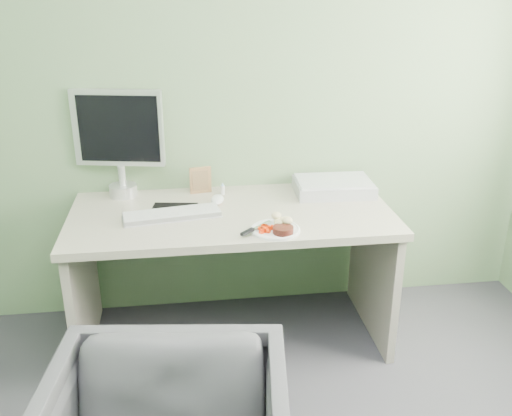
{
  "coord_description": "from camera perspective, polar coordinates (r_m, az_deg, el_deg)",
  "views": [
    {
      "loc": [
        -0.23,
        -0.99,
        1.81
      ],
      "look_at": [
        0.11,
        1.5,
        0.79
      ],
      "focal_mm": 40.0,
      "sensor_mm": 36.0,
      "label": 1
    }
  ],
  "objects": [
    {
      "name": "steak",
      "position": [
        2.57,
        2.73,
        -2.2
      ],
      "size": [
        0.1,
        0.1,
        0.03
      ],
      "primitive_type": "cylinder",
      "rotation": [
        0.0,
        0.0,
        0.03
      ],
      "color": "black",
      "rests_on": "plate"
    },
    {
      "name": "potato_pile",
      "position": [
        2.64,
        2.45,
        -1.15
      ],
      "size": [
        0.11,
        0.08,
        0.06
      ],
      "primitive_type": "ellipsoid",
      "rotation": [
        0.0,
        0.0,
        -0.02
      ],
      "color": "tan",
      "rests_on": "plate"
    },
    {
      "name": "carrot_heap",
      "position": [
        2.58,
        1.04,
        -1.96
      ],
      "size": [
        0.06,
        0.05,
        0.04
      ],
      "primitive_type": "cube",
      "rotation": [
        0.0,
        0.0,
        -0.1
      ],
      "color": "#F12F05",
      "rests_on": "plate"
    },
    {
      "name": "mousepad",
      "position": [
        2.88,
        -8.24,
        -0.2
      ],
      "size": [
        0.25,
        0.23,
        0.0
      ],
      "primitive_type": "cube",
      "rotation": [
        0.0,
        0.0,
        -0.15
      ],
      "color": "black",
      "rests_on": "desk"
    },
    {
      "name": "wall_back",
      "position": [
        3.03,
        -3.33,
        13.28
      ],
      "size": [
        3.5,
        0.0,
        3.5
      ],
      "primitive_type": "plane",
      "rotation": [
        1.57,
        0.0,
        0.0
      ],
      "color": "#68875E",
      "rests_on": "floor"
    },
    {
      "name": "scanner",
      "position": [
        3.1,
        7.75,
        2.07
      ],
      "size": [
        0.42,
        0.29,
        0.06
      ],
      "primitive_type": "cube",
      "rotation": [
        0.0,
        0.0,
        -0.04
      ],
      "color": "#B4B7BC",
      "rests_on": "desk"
    },
    {
      "name": "desk",
      "position": [
        2.91,
        -2.4,
        -3.69
      ],
      "size": [
        1.6,
        0.75,
        0.73
      ],
      "color": "beige",
      "rests_on": "floor"
    },
    {
      "name": "plate",
      "position": [
        2.62,
        1.95,
        -2.21
      ],
      "size": [
        0.23,
        0.23,
        0.01
      ],
      "primitive_type": "cylinder",
      "color": "white",
      "rests_on": "desk"
    },
    {
      "name": "computer_mouse",
      "position": [
        2.94,
        -3.89,
        0.84
      ],
      "size": [
        0.09,
        0.13,
        0.04
      ],
      "primitive_type": "ellipsoid",
      "rotation": [
        0.0,
        0.0,
        -0.19
      ],
      "color": "white",
      "rests_on": "desk"
    },
    {
      "name": "photo_frame",
      "position": [
        3.07,
        -5.57,
        2.8
      ],
      "size": [
        0.12,
        0.03,
        0.15
      ],
      "primitive_type": "cube",
      "rotation": [
        0.0,
        0.0,
        0.18
      ],
      "color": "olive",
      "rests_on": "desk"
    },
    {
      "name": "steak_knife",
      "position": [
        2.57,
        -0.39,
        -2.18
      ],
      "size": [
        0.16,
        0.16,
        0.01
      ],
      "rotation": [
        0.0,
        0.0,
        0.76
      ],
      "color": "silver",
      "rests_on": "plate"
    },
    {
      "name": "monitor",
      "position": [
        3.04,
        -13.57,
        6.9
      ],
      "size": [
        0.47,
        0.17,
        0.56
      ],
      "rotation": [
        0.0,
        0.0,
        -0.2
      ],
      "color": "silver",
      "rests_on": "desk"
    },
    {
      "name": "keyboard",
      "position": [
        2.79,
        -8.4,
        -0.6
      ],
      "size": [
        0.48,
        0.21,
        0.02
      ],
      "primitive_type": "cube",
      "rotation": [
        0.0,
        0.0,
        0.15
      ],
      "color": "white",
      "rests_on": "desk"
    },
    {
      "name": "eyedrop_bottle",
      "position": [
        3.06,
        -3.35,
        1.91
      ],
      "size": [
        0.02,
        0.02,
        0.07
      ],
      "color": "white",
      "rests_on": "desk"
    }
  ]
}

